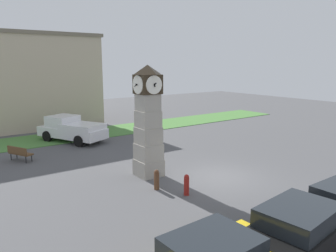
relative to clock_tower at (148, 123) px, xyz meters
name	(u,v)px	position (x,y,z in m)	size (l,w,h in m)	color
ground_plane	(220,177)	(2.76, -2.35, -2.72)	(74.45, 74.45, 0.00)	#4C4C4F
clock_tower	(148,123)	(0.00, 0.00, 0.00)	(1.51, 1.47, 5.61)	#9B968C
bollard_near_tower	(157,179)	(-0.74, -1.83, -2.25)	(0.24, 0.24, 0.94)	brown
bollard_mid_row	(187,185)	(-0.05, -3.14, -2.25)	(0.23, 0.23, 0.94)	maroon
car_near_tower	(302,227)	(0.03, -8.57, -1.94)	(4.61, 2.38, 1.54)	black
pickup_truck	(72,129)	(-0.54, 9.61, -1.79)	(4.01, 5.57, 1.85)	silver
bench	(20,153)	(-4.81, 6.52, -2.20)	(1.19, 1.67, 0.90)	brown
warehouse_blue_far	(28,80)	(-1.31, 18.38, 1.41)	(11.71, 8.28, 8.26)	#B7A88E
grass_verge_far	(68,136)	(-0.29, 11.30, -2.70)	(44.67, 4.28, 0.04)	#477A38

